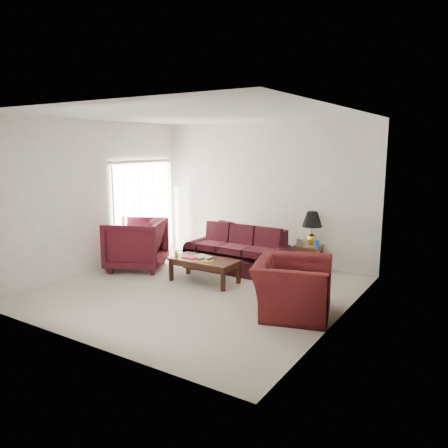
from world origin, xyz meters
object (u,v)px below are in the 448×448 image
Objects in this scene: armchair_right at (292,287)px; end_table at (308,258)px; sofa at (237,250)px; coffee_table at (204,270)px; armchair_left at (136,244)px; floor_lamp at (180,218)px.

end_table is at bearing -0.97° from armchair_right.
sofa reaches higher than coffee_table.
sofa is 1.87× the size of armchair_left.
coffee_table is at bearing -128.43° from end_table.
end_table is at bearing 53.64° from coffee_table.
armchair_right is (0.63, -2.25, 0.14)m from end_table.
sofa is at bearing 34.40° from armchair_right.
end_table is (1.22, 0.75, -0.16)m from sofa.
end_table is 3.35m from floor_lamp.
floor_lamp reaches higher than end_table.
armchair_left reaches higher than coffee_table.
armchair_right is at bearing -74.33° from end_table.
floor_lamp is at bearing 160.92° from armchair_left.
armchair_left is 3.75m from armchair_right.
sofa is 1.69× the size of armchair_right.
coffee_table is (1.95, -1.77, -0.56)m from floor_lamp.
sofa is at bearing -21.12° from floor_lamp.
end_table is 2.19m from coffee_table.
armchair_left is (-3.08, -1.71, 0.25)m from end_table.
sofa reaches higher than end_table.
floor_lamp reaches higher than coffee_table.
sofa is 3.93× the size of end_table.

